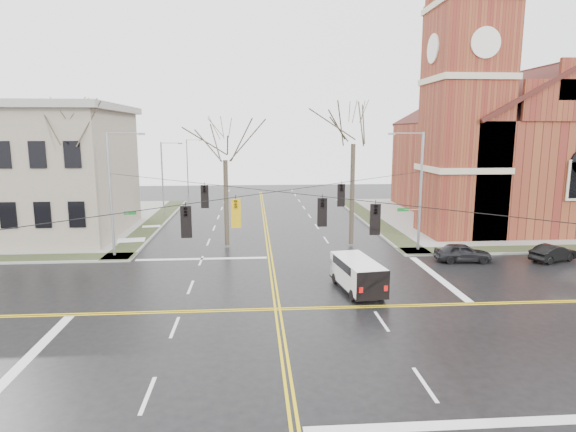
{
  "coord_description": "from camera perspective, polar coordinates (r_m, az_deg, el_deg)",
  "views": [
    {
      "loc": [
        -1.21,
        -23.91,
        9.14
      ],
      "look_at": [
        0.99,
        6.0,
        3.89
      ],
      "focal_mm": 30.0,
      "sensor_mm": 36.0,
      "label": 1
    }
  ],
  "objects": [
    {
      "name": "ground",
      "position": [
        25.63,
        -1.24,
        -10.97
      ],
      "size": [
        120.0,
        120.0,
        0.0
      ],
      "primitive_type": "plane",
      "color": "black",
      "rests_on": "ground"
    },
    {
      "name": "sidewalks",
      "position": [
        25.6,
        -1.25,
        -10.82
      ],
      "size": [
        80.0,
        80.0,
        0.17
      ],
      "color": "gray",
      "rests_on": "ground"
    },
    {
      "name": "road_markings",
      "position": [
        25.63,
        -1.24,
        -10.96
      ],
      "size": [
        100.0,
        100.0,
        0.01
      ],
      "color": "gold",
      "rests_on": "ground"
    },
    {
      "name": "church",
      "position": [
        55.2,
        24.13,
        8.34
      ],
      "size": [
        24.28,
        27.48,
        27.5
      ],
      "color": "maroon",
      "rests_on": "ground"
    },
    {
      "name": "civic_building_a",
      "position": [
        48.72,
        -29.55,
        4.35
      ],
      "size": [
        18.0,
        14.0,
        11.0
      ],
      "primitive_type": "cube",
      "color": "gray",
      "rests_on": "ground"
    },
    {
      "name": "signal_pole_ne",
      "position": [
        37.8,
        15.21,
        3.21
      ],
      "size": [
        2.75,
        0.22,
        9.0
      ],
      "color": "gray",
      "rests_on": "ground"
    },
    {
      "name": "signal_pole_nw",
      "position": [
        37.06,
        -20.04,
        2.83
      ],
      "size": [
        2.75,
        0.22,
        9.0
      ],
      "color": "gray",
      "rests_on": "ground"
    },
    {
      "name": "span_wires",
      "position": [
        24.12,
        -1.3,
        2.92
      ],
      "size": [
        23.02,
        23.02,
        0.03
      ],
      "color": "black",
      "rests_on": "ground"
    },
    {
      "name": "traffic_signals",
      "position": [
        23.57,
        -1.21,
        0.91
      ],
      "size": [
        8.21,
        8.26,
        1.3
      ],
      "color": "black",
      "rests_on": "ground"
    },
    {
      "name": "streetlight_north_a",
      "position": [
        52.97,
        -14.51,
        4.55
      ],
      "size": [
        2.3,
        0.2,
        8.0
      ],
      "color": "gray",
      "rests_on": "ground"
    },
    {
      "name": "streetlight_north_b",
      "position": [
        72.68,
        -11.74,
        6.04
      ],
      "size": [
        2.3,
        0.2,
        8.0
      ],
      "color": "gray",
      "rests_on": "ground"
    },
    {
      "name": "cargo_van",
      "position": [
        28.52,
        8.09,
        -6.57
      ],
      "size": [
        2.54,
        5.07,
        1.85
      ],
      "rotation": [
        0.0,
        0.0,
        0.14
      ],
      "color": "white",
      "rests_on": "ground"
    },
    {
      "name": "parked_car_a",
      "position": [
        36.55,
        19.98,
        -4.09
      ],
      "size": [
        4.02,
        1.92,
        1.33
      ],
      "primitive_type": "imported",
      "rotation": [
        0.0,
        0.0,
        1.48
      ],
      "color": "black",
      "rests_on": "ground"
    },
    {
      "name": "parked_car_b",
      "position": [
        39.38,
        28.93,
        -3.85
      ],
      "size": [
        3.89,
        2.53,
        1.21
      ],
      "primitive_type": "imported",
      "rotation": [
        0.0,
        0.0,
        1.94
      ],
      "color": "black",
      "rests_on": "ground"
    },
    {
      "name": "tree_nw_far",
      "position": [
        39.75,
        -24.27,
        8.76
      ],
      "size": [
        4.0,
        4.0,
        12.36
      ],
      "color": "#3B3325",
      "rests_on": "ground"
    },
    {
      "name": "tree_nw_near",
      "position": [
        38.19,
        -7.46,
        7.26
      ],
      "size": [
        4.0,
        4.0,
        10.22
      ],
      "color": "#3B3325",
      "rests_on": "ground"
    },
    {
      "name": "tree_ne",
      "position": [
        38.54,
        7.76,
        9.26
      ],
      "size": [
        4.0,
        4.0,
        12.11
      ],
      "color": "#3B3325",
      "rests_on": "ground"
    }
  ]
}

